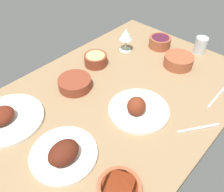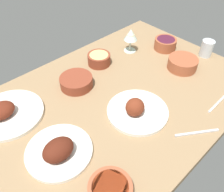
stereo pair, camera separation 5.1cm
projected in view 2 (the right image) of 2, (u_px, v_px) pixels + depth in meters
dining_table at (112, 102)px, 109.11cm from camera, size 140.00×90.00×4.00cm
plate_center_main at (137, 110)px, 99.81cm from camera, size 26.62×26.62×9.13cm
plate_far_side at (59, 151)px, 84.43cm from camera, size 25.00×25.00×8.75cm
plate_near_viewer at (7, 113)px, 98.88cm from camera, size 29.27×29.27×7.50cm
bowl_onions at (165, 43)px, 136.99cm from camera, size 12.71×12.71×6.32cm
bowl_cream at (183, 63)px, 122.94cm from camera, size 15.47×15.47×6.07cm
bowl_pasta at (99, 59)px, 125.90cm from camera, size 12.31×12.31×5.85cm
bowl_soup at (76, 81)px, 112.68cm from camera, size 15.96×15.96×5.15cm
bowl_sauce at (110, 190)px, 74.02cm from camera, size 14.40×14.40×4.73cm
wine_glass at (131, 36)px, 130.59cm from camera, size 7.60×7.60×14.00cm
water_tumbler at (207, 48)px, 130.87cm from camera, size 6.88×6.88×9.27cm
fork_loose at (197, 133)px, 93.12cm from camera, size 15.76×11.09×0.80cm
spoon_loose at (219, 102)px, 105.77cm from camera, size 17.86×1.14×0.80cm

